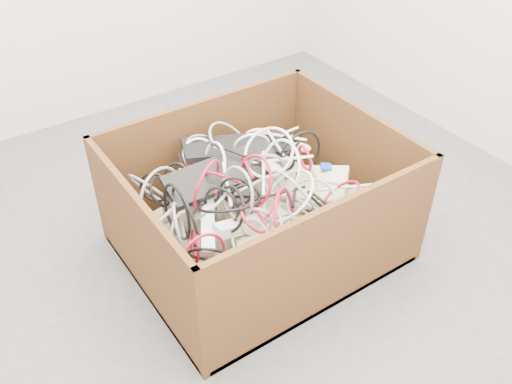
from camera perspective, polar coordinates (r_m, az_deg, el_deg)
ground at (r=2.54m, az=-0.76°, el=-5.08°), size 3.00×3.00×0.00m
cardboard_box at (r=2.41m, az=-0.01°, el=-3.28°), size 1.09×0.91×0.54m
keyboard_pile at (r=2.35m, az=0.00°, el=-0.33°), size 1.03×0.80×0.39m
mice_scatter at (r=2.24m, az=0.46°, el=-0.18°), size 0.64×0.54×0.20m
power_strip_left at (r=2.12m, az=-4.98°, el=-3.14°), size 0.18×0.26×0.11m
power_strip_right at (r=2.13m, az=-0.50°, el=-3.21°), size 0.31×0.08×0.10m
vga_plug at (r=2.39m, az=7.17°, el=2.50°), size 0.06×0.06×0.03m
cable_tangle at (r=2.18m, az=-2.16°, el=0.14°), size 0.99×0.81×0.44m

